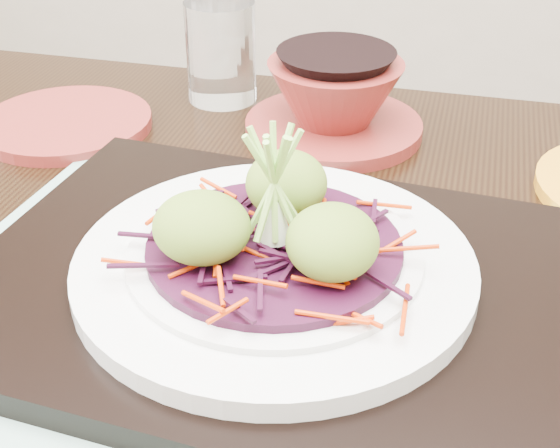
% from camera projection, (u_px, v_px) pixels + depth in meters
% --- Properties ---
extents(dining_table, '(1.14, 0.80, 0.69)m').
position_uv_depth(dining_table, '(327.00, 348.00, 0.66)').
color(dining_table, black).
rests_on(dining_table, ground).
extents(placemat, '(0.55, 0.46, 0.00)m').
position_uv_depth(placemat, '(275.00, 299.00, 0.57)').
color(placemat, '#81A799').
rests_on(placemat, dining_table).
extents(serving_tray, '(0.48, 0.38, 0.02)m').
position_uv_depth(serving_tray, '(275.00, 286.00, 0.56)').
color(serving_tray, black).
rests_on(serving_tray, placemat).
extents(white_plate, '(0.29, 0.29, 0.02)m').
position_uv_depth(white_plate, '(274.00, 264.00, 0.55)').
color(white_plate, silver).
rests_on(white_plate, serving_tray).
extents(cabbage_bed, '(0.18, 0.18, 0.01)m').
position_uv_depth(cabbage_bed, '(274.00, 247.00, 0.54)').
color(cabbage_bed, '#360A24').
rests_on(cabbage_bed, white_plate).
extents(carrot_julienne, '(0.22, 0.22, 0.01)m').
position_uv_depth(carrot_julienne, '(274.00, 237.00, 0.54)').
color(carrot_julienne, '#C42D03').
rests_on(carrot_julienne, cabbage_bed).
extents(guacamole_scoops, '(0.16, 0.14, 0.05)m').
position_uv_depth(guacamole_scoops, '(274.00, 217.00, 0.53)').
color(guacamole_scoops, olive).
rests_on(guacamole_scoops, cabbage_bed).
extents(scallion_garnish, '(0.07, 0.07, 0.10)m').
position_uv_depth(scallion_garnish, '(274.00, 188.00, 0.52)').
color(scallion_garnish, '#94CD52').
rests_on(scallion_garnish, cabbage_bed).
extents(terracotta_side_plate, '(0.20, 0.20, 0.01)m').
position_uv_depth(terracotta_side_plate, '(66.00, 123.00, 0.82)').
color(terracotta_side_plate, maroon).
rests_on(terracotta_side_plate, dining_table).
extents(water_glass, '(0.10, 0.10, 0.11)m').
position_uv_depth(water_glass, '(221.00, 52.00, 0.86)').
color(water_glass, white).
rests_on(water_glass, dining_table).
extents(terracotta_bowl_set, '(0.23, 0.23, 0.08)m').
position_uv_depth(terracotta_bowl_set, '(334.00, 102.00, 0.79)').
color(terracotta_bowl_set, maroon).
rests_on(terracotta_bowl_set, dining_table).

